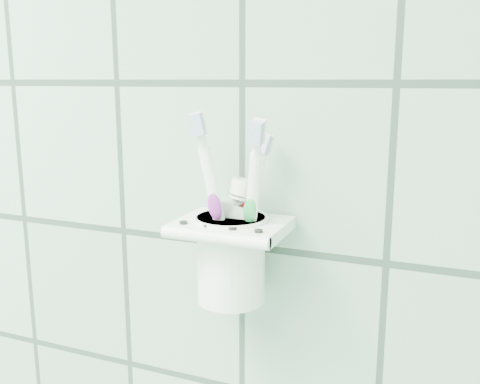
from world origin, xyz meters
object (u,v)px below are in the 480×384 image
at_px(holder_bracket, 232,228).
at_px(toothbrush_blue, 216,213).
at_px(toothbrush_pink, 235,205).
at_px(toothbrush_orange, 245,202).
at_px(toothpaste_tube, 217,228).
at_px(cup, 231,255).

bearing_deg(holder_bracket, toothbrush_blue, -147.31).
distance_m(toothbrush_pink, toothbrush_orange, 0.02).
bearing_deg(toothbrush_blue, holder_bracket, 43.48).
xyz_separation_m(holder_bracket, toothpaste_tube, (-0.01, -0.01, -0.00)).
distance_m(holder_bracket, toothbrush_pink, 0.03).
height_order(toothbrush_pink, toothbrush_blue, toothbrush_pink).
bearing_deg(toothbrush_orange, toothpaste_tube, -132.82).
distance_m(cup, toothpaste_tube, 0.04).
bearing_deg(toothbrush_pink, cup, 122.94).
xyz_separation_m(toothbrush_orange, toothpaste_tube, (-0.02, -0.02, -0.03)).
distance_m(cup, toothbrush_blue, 0.05).
distance_m(toothbrush_blue, toothbrush_orange, 0.04).
bearing_deg(toothpaste_tube, toothbrush_orange, 48.52).
relative_size(toothbrush_pink, toothpaste_tube, 1.47).
relative_size(holder_bracket, cup, 1.21).
bearing_deg(toothbrush_blue, toothbrush_orange, 59.08).
bearing_deg(toothbrush_orange, holder_bracket, -115.84).
height_order(holder_bracket, toothbrush_orange, toothbrush_orange).
relative_size(holder_bracket, toothpaste_tube, 0.84).
xyz_separation_m(holder_bracket, cup, (-0.00, 0.00, -0.03)).
distance_m(holder_bracket, cup, 0.03).
bearing_deg(toothbrush_blue, toothpaste_tube, 86.24).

